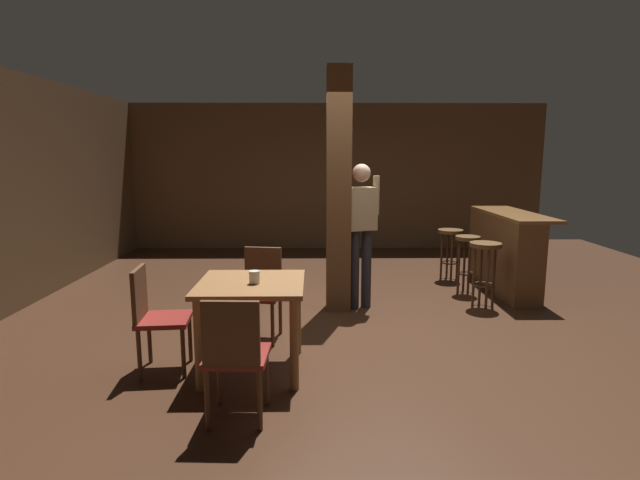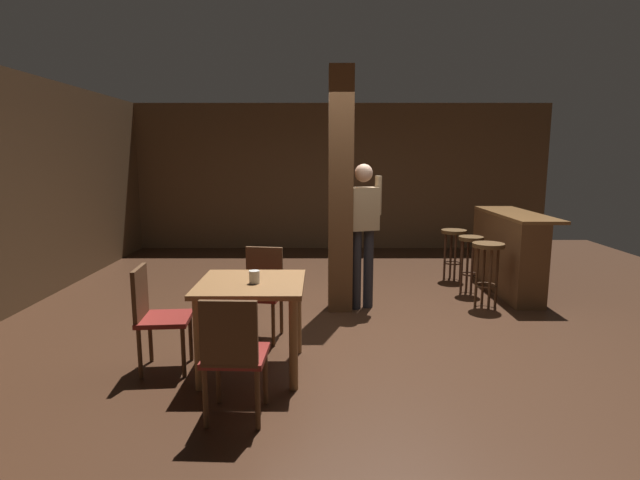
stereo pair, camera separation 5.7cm
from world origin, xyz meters
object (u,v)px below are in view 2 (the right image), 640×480
Objects in this scene: chair_south at (232,352)px; bar_stool_mid at (469,252)px; chair_north at (260,288)px; bar_stool_far at (452,242)px; chair_west at (154,313)px; napkin_cup at (253,277)px; bar_counter at (505,251)px; standing_person at (361,225)px; dining_table at (250,298)px; bar_stool_near at (486,259)px.

chair_south is 4.17m from bar_stool_mid.
chair_south is (-0.00, -1.66, 0.00)m from chair_north.
chair_south reaches higher than bar_stool_far.
chair_west reaches higher than napkin_cup.
chair_north is 1.00× the size of chair_west.
bar_stool_mid is at bearing -166.93° from bar_counter.
bar_counter reaches higher than bar_stool_mid.
chair_south is 0.86m from napkin_cup.
dining_table is at bearing -121.48° from standing_person.
standing_person is 0.96× the size of bar_counter.
napkin_cup reaches higher than dining_table.
chair_west is at bearing -136.67° from bar_stool_far.
bar_stool_mid is at bearing 32.23° from chair_north.
bar_stool_far is (2.50, 3.22, -0.27)m from napkin_cup.
bar_counter is (3.09, 2.55, -0.09)m from dining_table.
chair_south reaches higher than bar_stool_mid.
bar_counter reaches higher than dining_table.
standing_person is 2.31× the size of bar_stool_far.
chair_north is 2.79m from bar_stool_near.
standing_person reaches higher than dining_table.
chair_north is at bearing -137.23° from bar_stool_far.
dining_table is 8.23× the size of napkin_cup.
napkin_cup is at bearing -139.53° from bar_counter.
napkin_cup is 3.17m from bar_stool_near.
chair_west reaches higher than bar_stool_mid.
chair_west is 8.34× the size of napkin_cup.
standing_person is at bearing -178.13° from bar_stool_near.
bar_counter is at bearing -47.36° from bar_stool_far.
bar_counter reaches higher than chair_north.
standing_person reaches higher than chair_west.
bar_stool_far is at bearing 92.35° from bar_stool_mid.
bar_stool_near reaches higher than dining_table.
napkin_cup is (0.04, -0.86, 0.32)m from chair_north.
chair_north is 1.17× the size of bar_stool_mid.
bar_stool_near is at bearing 28.07° from chair_west.
dining_table is 4.01m from bar_counter.
bar_counter is 0.90m from bar_stool_near.
chair_north reaches higher than bar_stool_mid.
standing_person is 2.20× the size of bar_stool_near.
chair_south is 1.17× the size of bar_stool_mid.
chair_west is (-0.80, 0.85, 0.00)m from chair_south.
bar_stool_mid is at bearing 24.13° from standing_person.
chair_north is 3.56m from bar_counter.
standing_person reaches higher than bar_stool_far.
bar_stool_near is at bearing -87.78° from bar_stool_far.
chair_north is at bearing -150.64° from bar_counter.
bar_stool_mid is at bearing -87.65° from bar_stool_far.
standing_person reaches higher than bar_counter.
chair_west is at bearing 133.35° from chair_south.
chair_west is 4.16m from bar_stool_mid.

